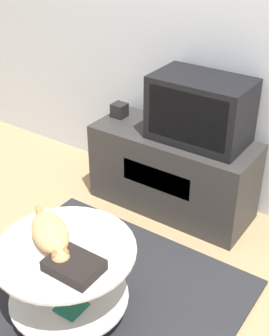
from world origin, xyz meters
TOP-DOWN VIEW (x-y plane):
  - ground_plane at (0.00, 0.00)m, footprint 12.00×12.00m
  - wall_back at (0.00, 1.48)m, footprint 8.00×0.05m
  - rug at (0.00, 0.00)m, footprint 1.57×1.58m
  - tv_stand at (-0.12, 1.16)m, footprint 1.19×0.47m
  - tv at (0.05, 1.20)m, footprint 0.65×0.39m
  - speaker at (-0.62, 1.20)m, footprint 0.10×0.10m
  - coffee_table at (-0.05, -0.07)m, footprint 0.74×0.74m
  - dvd_box at (0.10, -0.16)m, footprint 0.26×0.19m
  - cat at (-0.13, -0.07)m, footprint 0.49×0.35m

SIDE VIEW (x-z plane):
  - ground_plane at x=0.00m, z-range 0.00..0.00m
  - rug at x=0.00m, z-range 0.00..0.02m
  - tv_stand at x=-0.12m, z-range 0.00..0.60m
  - coffee_table at x=-0.05m, z-range 0.08..0.54m
  - dvd_box at x=0.10m, z-range 0.48..0.54m
  - cat at x=-0.13m, z-range 0.48..0.61m
  - speaker at x=-0.62m, z-range 0.60..0.70m
  - tv at x=0.05m, z-range 0.60..1.04m
  - wall_back at x=0.00m, z-range 0.00..2.60m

